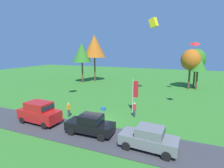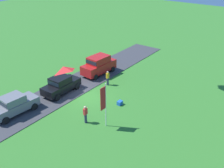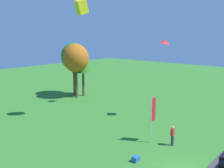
{
  "view_description": "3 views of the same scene",
  "coord_description": "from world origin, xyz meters",
  "px_view_note": "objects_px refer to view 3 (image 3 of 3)",
  "views": [
    {
      "loc": [
        8.52,
        -15.64,
        7.61
      ],
      "look_at": [
        -0.69,
        6.61,
        2.97
      ],
      "focal_mm": 28.0,
      "sensor_mm": 36.0,
      "label": 1
    },
    {
      "loc": [
        17.65,
        16.52,
        13.7
      ],
      "look_at": [
        -0.51,
        3.04,
        2.18
      ],
      "focal_mm": 42.0,
      "sensor_mm": 36.0,
      "label": 2
    },
    {
      "loc": [
        -15.56,
        -6.57,
        9.36
      ],
      "look_at": [
        -0.48,
        6.41,
        5.49
      ],
      "focal_mm": 42.0,
      "sensor_mm": 36.0,
      "label": 3
    }
  ],
  "objects_px": {
    "tree_center_back": "(83,61)",
    "kite_diamond_over_trees": "(166,42)",
    "tree_far_right": "(74,57)",
    "person_watching_sky": "(172,136)",
    "kite_box_low_drifter": "(81,7)",
    "tree_lone_near": "(76,58)",
    "flag_banner": "(153,113)",
    "cooler_box": "(136,159)"
  },
  "relations": [
    {
      "from": "tree_far_right",
      "to": "kite_diamond_over_trees",
      "type": "bearing_deg",
      "value": -93.84
    },
    {
      "from": "person_watching_sky",
      "to": "tree_center_back",
      "type": "height_order",
      "value": "tree_center_back"
    },
    {
      "from": "person_watching_sky",
      "to": "tree_center_back",
      "type": "xyz_separation_m",
      "value": [
        7.42,
        18.85,
        4.41
      ]
    },
    {
      "from": "kite_box_low_drifter",
      "to": "tree_center_back",
      "type": "bearing_deg",
      "value": 47.0
    },
    {
      "from": "kite_diamond_over_trees",
      "to": "kite_box_low_drifter",
      "type": "xyz_separation_m",
      "value": [
        -6.03,
        6.5,
        3.54
      ]
    },
    {
      "from": "tree_center_back",
      "to": "kite_box_low_drifter",
      "type": "distance_m",
      "value": 12.87
    },
    {
      "from": "tree_center_back",
      "to": "flag_banner",
      "type": "bearing_deg",
      "value": -114.76
    },
    {
      "from": "kite_box_low_drifter",
      "to": "flag_banner",
      "type": "bearing_deg",
      "value": -92.5
    },
    {
      "from": "tree_far_right",
      "to": "kite_box_low_drifter",
      "type": "xyz_separation_m",
      "value": [
        -7.11,
        -9.62,
        6.12
      ]
    },
    {
      "from": "tree_center_back",
      "to": "kite_diamond_over_trees",
      "type": "xyz_separation_m",
      "value": [
        -1.47,
        -14.54,
        3.16
      ]
    },
    {
      "from": "tree_far_right",
      "to": "tree_lone_near",
      "type": "bearing_deg",
      "value": -121.84
    },
    {
      "from": "tree_far_right",
      "to": "kite_box_low_drifter",
      "type": "relative_size",
      "value": 5.82
    },
    {
      "from": "tree_lone_near",
      "to": "flag_banner",
      "type": "height_order",
      "value": "tree_lone_near"
    },
    {
      "from": "tree_center_back",
      "to": "kite_box_low_drifter",
      "type": "bearing_deg",
      "value": -133.0
    },
    {
      "from": "person_watching_sky",
      "to": "tree_center_back",
      "type": "distance_m",
      "value": 20.73
    },
    {
      "from": "person_watching_sky",
      "to": "flag_banner",
      "type": "distance_m",
      "value": 2.5
    },
    {
      "from": "cooler_box",
      "to": "kite_diamond_over_trees",
      "type": "bearing_deg",
      "value": 19.47
    },
    {
      "from": "tree_lone_near",
      "to": "kite_box_low_drifter",
      "type": "bearing_deg",
      "value": -127.32
    },
    {
      "from": "tree_lone_near",
      "to": "kite_diamond_over_trees",
      "type": "xyz_separation_m",
      "value": [
        -0.1,
        -14.54,
        2.66
      ]
    },
    {
      "from": "flag_banner",
      "to": "kite_box_low_drifter",
      "type": "distance_m",
      "value": 13.05
    },
    {
      "from": "kite_diamond_over_trees",
      "to": "tree_lone_near",
      "type": "bearing_deg",
      "value": 89.59
    },
    {
      "from": "kite_box_low_drifter",
      "to": "tree_far_right",
      "type": "bearing_deg",
      "value": 53.53
    },
    {
      "from": "tree_lone_near",
      "to": "tree_center_back",
      "type": "xyz_separation_m",
      "value": [
        1.37,
        0.0,
        -0.5
      ]
    },
    {
      "from": "tree_lone_near",
      "to": "tree_center_back",
      "type": "distance_m",
      "value": 1.46
    },
    {
      "from": "kite_diamond_over_trees",
      "to": "person_watching_sky",
      "type": "bearing_deg",
      "value": -144.09
    },
    {
      "from": "tree_far_right",
      "to": "flag_banner",
      "type": "relative_size",
      "value": 1.92
    },
    {
      "from": "kite_box_low_drifter",
      "to": "kite_diamond_over_trees",
      "type": "bearing_deg",
      "value": -47.16
    },
    {
      "from": "tree_lone_near",
      "to": "cooler_box",
      "type": "height_order",
      "value": "tree_lone_near"
    },
    {
      "from": "flag_banner",
      "to": "tree_center_back",
      "type": "bearing_deg",
      "value": 65.24
    },
    {
      "from": "tree_center_back",
      "to": "kite_diamond_over_trees",
      "type": "height_order",
      "value": "kite_diamond_over_trees"
    },
    {
      "from": "tree_lone_near",
      "to": "kite_diamond_over_trees",
      "type": "height_order",
      "value": "kite_diamond_over_trees"
    },
    {
      "from": "person_watching_sky",
      "to": "kite_diamond_over_trees",
      "type": "bearing_deg",
      "value": 35.91
    },
    {
      "from": "tree_far_right",
      "to": "flag_banner",
      "type": "bearing_deg",
      "value": -111.87
    },
    {
      "from": "cooler_box",
      "to": "kite_diamond_over_trees",
      "type": "distance_m",
      "value": 13.66
    },
    {
      "from": "tree_lone_near",
      "to": "tree_center_back",
      "type": "height_order",
      "value": "tree_lone_near"
    },
    {
      "from": "tree_far_right",
      "to": "person_watching_sky",
      "type": "bearing_deg",
      "value": -109.0
    },
    {
      "from": "person_watching_sky",
      "to": "tree_far_right",
      "type": "relative_size",
      "value": 0.21
    },
    {
      "from": "tree_far_right",
      "to": "flag_banner",
      "type": "distance_m",
      "value": 20.41
    },
    {
      "from": "tree_center_back",
      "to": "person_watching_sky",
      "type": "bearing_deg",
      "value": -111.5
    },
    {
      "from": "tree_lone_near",
      "to": "person_watching_sky",
      "type": "bearing_deg",
      "value": -107.8
    },
    {
      "from": "flag_banner",
      "to": "kite_diamond_over_trees",
      "type": "height_order",
      "value": "kite_diamond_over_trees"
    },
    {
      "from": "kite_diamond_over_trees",
      "to": "flag_banner",
      "type": "bearing_deg",
      "value": -158.1
    }
  ]
}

